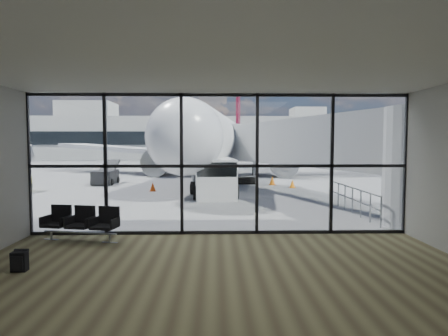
{
  "coord_description": "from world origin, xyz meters",
  "views": [
    {
      "loc": [
        -0.13,
        -11.88,
        2.89
      ],
      "look_at": [
        0.22,
        3.0,
        1.95
      ],
      "focal_mm": 30.0,
      "sensor_mm": 36.0,
      "label": 1
    }
  ],
  "objects_px": {
    "belt_loader": "(106,176)",
    "mobile_stairs": "(10,183)",
    "seating_row": "(82,221)",
    "backpack": "(19,261)",
    "airliner": "(224,141)",
    "service_van": "(214,177)"
  },
  "relations": [
    {
      "from": "seating_row",
      "to": "mobile_stairs",
      "type": "xyz_separation_m",
      "value": [
        -8.56,
        11.85,
        -0.03
      ]
    },
    {
      "from": "service_van",
      "to": "mobile_stairs",
      "type": "xyz_separation_m",
      "value": [
        -12.5,
        2.19,
        -0.53
      ]
    },
    {
      "from": "backpack",
      "to": "belt_loader",
      "type": "distance_m",
      "value": 19.27
    },
    {
      "from": "seating_row",
      "to": "backpack",
      "type": "xyz_separation_m",
      "value": [
        -0.44,
        -2.78,
        -0.33
      ]
    },
    {
      "from": "backpack",
      "to": "service_van",
      "type": "xyz_separation_m",
      "value": [
        4.38,
        12.44,
        0.84
      ]
    },
    {
      "from": "seating_row",
      "to": "belt_loader",
      "type": "height_order",
      "value": "belt_loader"
    },
    {
      "from": "belt_loader",
      "to": "seating_row",
      "type": "bearing_deg",
      "value": -77.66
    },
    {
      "from": "seating_row",
      "to": "service_van",
      "type": "height_order",
      "value": "service_van"
    },
    {
      "from": "service_van",
      "to": "belt_loader",
      "type": "xyz_separation_m",
      "value": [
        -7.92,
        6.49,
        -0.51
      ]
    },
    {
      "from": "belt_loader",
      "to": "backpack",
      "type": "bearing_deg",
      "value": -80.92
    },
    {
      "from": "airliner",
      "to": "service_van",
      "type": "distance_m",
      "value": 16.28
    },
    {
      "from": "service_van",
      "to": "belt_loader",
      "type": "bearing_deg",
      "value": 136.58
    },
    {
      "from": "backpack",
      "to": "belt_loader",
      "type": "height_order",
      "value": "belt_loader"
    },
    {
      "from": "service_van",
      "to": "seating_row",
      "type": "bearing_deg",
      "value": -116.23
    },
    {
      "from": "seating_row",
      "to": "airliner",
      "type": "xyz_separation_m",
      "value": [
        4.89,
        25.77,
        2.63
      ]
    },
    {
      "from": "mobile_stairs",
      "to": "seating_row",
      "type": "bearing_deg",
      "value": -57.78
    },
    {
      "from": "backpack",
      "to": "belt_loader",
      "type": "xyz_separation_m",
      "value": [
        -3.54,
        18.94,
        0.33
      ]
    },
    {
      "from": "seating_row",
      "to": "backpack",
      "type": "bearing_deg",
      "value": -87.22
    },
    {
      "from": "seating_row",
      "to": "backpack",
      "type": "height_order",
      "value": "seating_row"
    },
    {
      "from": "backpack",
      "to": "service_van",
      "type": "relative_size",
      "value": 0.1
    },
    {
      "from": "airliner",
      "to": "mobile_stairs",
      "type": "relative_size",
      "value": 12.29
    },
    {
      "from": "belt_loader",
      "to": "mobile_stairs",
      "type": "xyz_separation_m",
      "value": [
        -4.58,
        -4.3,
        -0.03
      ]
    }
  ]
}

